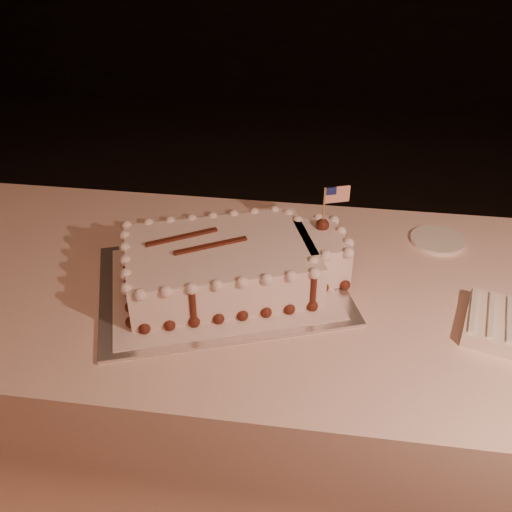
# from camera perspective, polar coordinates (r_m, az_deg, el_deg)

# --- Properties ---
(room_shell) EXTENTS (6.10, 8.10, 2.90)m
(room_shell) POSITION_cam_1_polar(r_m,az_deg,el_deg) (0.47, 21.59, 15.62)
(room_shell) COLOR black
(room_shell) RESTS_ON ground
(banquet_table) EXTENTS (2.40, 0.80, 0.75)m
(banquet_table) POSITION_cam_1_polar(r_m,az_deg,el_deg) (1.56, 9.69, -14.70)
(banquet_table) COLOR #FFD6C5
(banquet_table) RESTS_ON ground
(cake_board) EXTENTS (0.65, 0.57, 0.01)m
(cake_board) POSITION_cam_1_polar(r_m,az_deg,el_deg) (1.31, -3.48, -2.81)
(cake_board) COLOR silver
(cake_board) RESTS_ON banquet_table
(doily) EXTENTS (0.58, 0.51, 0.00)m
(doily) POSITION_cam_1_polar(r_m,az_deg,el_deg) (1.30, -3.49, -2.63)
(doily) COLOR white
(doily) RESTS_ON cake_board
(sheet_cake) EXTENTS (0.54, 0.40, 0.20)m
(sheet_cake) POSITION_cam_1_polar(r_m,az_deg,el_deg) (1.28, -2.29, -0.68)
(sheet_cake) COLOR white
(sheet_cake) RESTS_ON doily
(side_plate) EXTENTS (0.14, 0.14, 0.01)m
(side_plate) POSITION_cam_1_polar(r_m,az_deg,el_deg) (1.53, 17.69, 1.53)
(side_plate) COLOR white
(side_plate) RESTS_ON banquet_table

